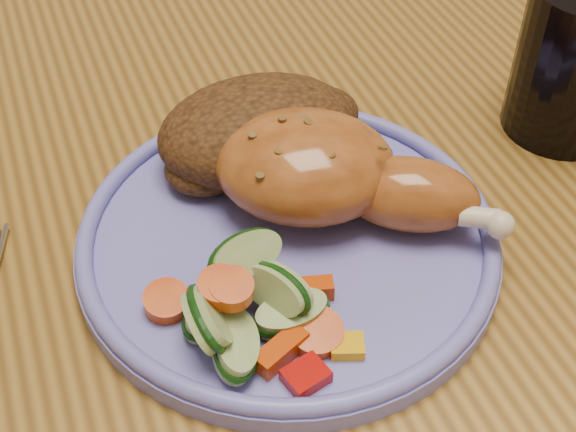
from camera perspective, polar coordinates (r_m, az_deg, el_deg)
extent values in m
cube|color=olive|center=(0.57, 6.96, 5.04)|extent=(0.90, 1.40, 0.04)
cube|color=brown|center=(1.39, 8.57, 12.53)|extent=(0.06, 0.06, 0.71)
cube|color=#4C2D16|center=(1.16, -6.49, 9.85)|extent=(0.42, 0.42, 0.04)
cylinder|color=#4C2D16|center=(1.16, -11.65, -6.21)|extent=(0.04, 0.04, 0.41)
cylinder|color=#4C2D16|center=(1.42, -14.82, 4.50)|extent=(0.04, 0.04, 0.41)
cylinder|color=#4C2D16|center=(1.22, 4.85, -1.61)|extent=(0.04, 0.04, 0.41)
cylinder|color=#4C2D16|center=(1.47, -1.00, 7.89)|extent=(0.04, 0.04, 0.41)
cylinder|color=#6665C3|center=(0.46, 0.00, -1.87)|extent=(0.24, 0.24, 0.01)
torus|color=#6665C3|center=(0.45, 0.00, -0.91)|extent=(0.24, 0.24, 0.01)
ellipsoid|color=#A55A22|center=(0.45, 1.24, 3.60)|extent=(0.13, 0.12, 0.05)
ellipsoid|color=#A55A22|center=(0.45, 8.60, 1.55)|extent=(0.09, 0.08, 0.04)
sphere|color=beige|center=(0.44, 14.86, -0.63)|extent=(0.02, 0.02, 0.02)
ellipsoid|color=#4C2D13|center=(0.49, -2.22, 6.15)|extent=(0.12, 0.09, 0.05)
ellipsoid|color=#4C2D13|center=(0.51, 1.74, 7.08)|extent=(0.06, 0.05, 0.03)
ellipsoid|color=#4C2D13|center=(0.48, -5.84, 3.51)|extent=(0.05, 0.05, 0.03)
cube|color=#A50A05|center=(0.39, 1.28, -11.30)|extent=(0.02, 0.02, 0.01)
cube|color=#E5A507|center=(0.40, 4.24, -9.19)|extent=(0.02, 0.02, 0.01)
cylinder|color=#D04C06|center=(0.39, -4.85, -5.07)|extent=(0.02, 0.02, 0.01)
cube|color=#D04C06|center=(0.42, 1.49, -5.23)|extent=(0.03, 0.02, 0.01)
cube|color=#D04C06|center=(0.39, -0.50, -9.58)|extent=(0.03, 0.02, 0.01)
cylinder|color=#D04C06|center=(0.42, -8.64, -6.06)|extent=(0.02, 0.03, 0.01)
cylinder|color=#D04C06|center=(0.40, 1.99, -8.31)|extent=(0.03, 0.03, 0.01)
cylinder|color=#D04C06|center=(0.39, -4.04, -5.19)|extent=(0.02, 0.02, 0.01)
cylinder|color=#A3B978|center=(0.41, -5.37, -6.66)|extent=(0.06, 0.06, 0.02)
cylinder|color=#A3B978|center=(0.39, -3.74, -9.22)|extent=(0.05, 0.05, 0.02)
cylinder|color=#A3B978|center=(0.41, -3.09, -2.77)|extent=(0.05, 0.04, 0.04)
cylinder|color=#A3B978|center=(0.41, 0.21, -7.00)|extent=(0.04, 0.04, 0.02)
cylinder|color=#A3B978|center=(0.40, -0.84, -5.15)|extent=(0.04, 0.05, 0.04)
cylinder|color=#A3B978|center=(0.39, -5.82, -7.22)|extent=(0.03, 0.04, 0.04)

